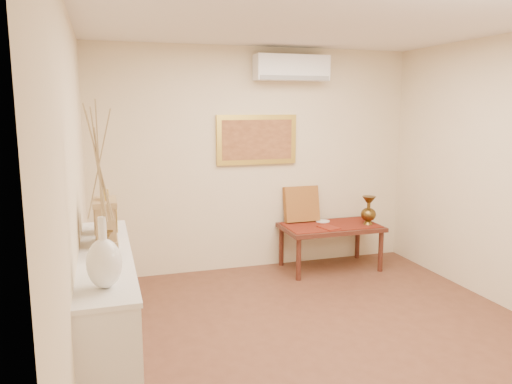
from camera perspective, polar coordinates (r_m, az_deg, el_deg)
name	(u,v)px	position (r m, az deg, el deg)	size (l,w,h in m)	color
floor	(335,345)	(4.48, 8.99, -16.94)	(4.50, 4.50, 0.00)	brown
ceiling	(344,13)	(4.06, 10.07, 19.52)	(4.50, 4.50, 0.00)	silver
wall_back	(256,160)	(6.13, 0.02, 3.68)	(4.00, 0.02, 2.70)	beige
wall_left	(75,203)	(3.63, -19.98, -1.19)	(0.02, 4.50, 2.70)	beige
white_vase	(101,198)	(2.90, -17.33, -0.66)	(0.20, 0.20, 1.05)	white
candlestick	(109,258)	(3.22, -16.45, -7.25)	(0.10, 0.10, 0.20)	silver
brass_urn_small	(107,240)	(3.60, -16.66, -5.29)	(0.10, 0.10, 0.23)	brown
table_cloth	(331,225)	(6.23, 8.53, -3.75)	(1.14, 0.59, 0.01)	maroon
brass_urn_tall	(369,207)	(6.31, 12.75, -1.70)	(0.19, 0.19, 0.43)	brown
plate	(323,221)	(6.38, 7.64, -3.32)	(0.17, 0.17, 0.01)	white
menu	(329,227)	(6.07, 8.31, -4.03)	(0.18, 0.25, 0.01)	maroon
cushion	(301,204)	(6.32, 5.20, -1.37)	(0.45, 0.10, 0.45)	maroon
display_ledge	(108,318)	(3.88, -16.56, -13.61)	(0.37, 2.02, 0.98)	white
mantel_clock	(106,221)	(3.90, -16.76, -3.21)	(0.17, 0.36, 0.41)	#A08052
wooden_chest	(104,218)	(4.27, -17.00, -2.82)	(0.16, 0.21, 0.24)	#A08052
low_table	(331,230)	(6.25, 8.52, -4.37)	(1.20, 0.70, 0.55)	#4A2016
painting	(257,140)	(6.08, 0.09, 6.00)	(1.00, 0.06, 0.60)	gold
ac_unit	(292,68)	(6.12, 4.08, 13.95)	(0.90, 0.25, 0.30)	white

